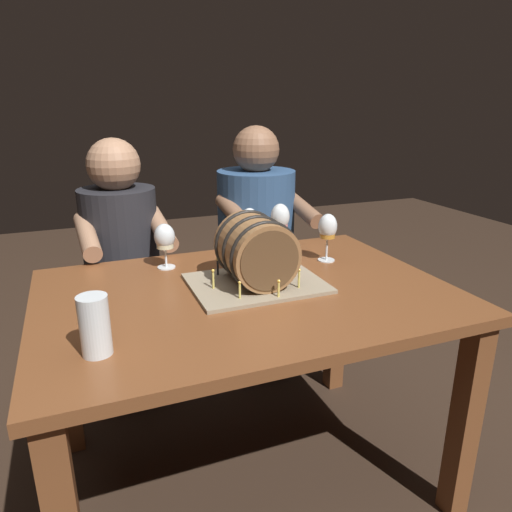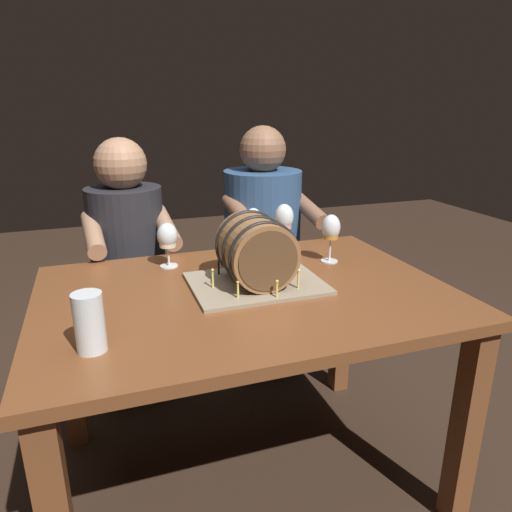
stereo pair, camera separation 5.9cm
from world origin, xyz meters
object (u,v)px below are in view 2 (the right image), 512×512
Objects in this scene: beer_pint at (90,324)px; person_seated_left at (131,283)px; person_seated_right at (263,260)px; dining_table at (246,321)px; barrel_cake at (256,254)px; wine_glass_white at (167,238)px; wine_glass_rose at (284,219)px; wine_glass_amber at (331,230)px; wine_glass_red at (253,223)px.

person_seated_left is at bearing 80.71° from beer_pint.
beer_pint is at bearing -129.42° from person_seated_right.
barrel_cake is (0.04, 0.03, 0.22)m from dining_table.
dining_table is 1.10× the size of person_seated_left.
person_seated_left reaches higher than beer_pint.
person_seated_left is (-0.12, 0.40, -0.31)m from wine_glass_white.
person_seated_right reaches higher than wine_glass_rose.
person_seated_left is 0.63m from person_seated_right.
wine_glass_amber is (0.34, 0.13, 0.02)m from barrel_cake.
barrel_cake is 0.36m from wine_glass_amber.
person_seated_right is at bearing 64.42° from wine_glass_red.
beer_pint is at bearing -152.77° from dining_table.
wine_glass_amber is at bearing -13.66° from wine_glass_white.
wine_glass_red is 0.87m from beer_pint.
person_seated_right is (0.51, 0.40, -0.27)m from wine_glass_white.
wine_glass_rose is (0.22, 0.31, 0.03)m from barrel_cake.
wine_glass_rose is 1.30× the size of beer_pint.
beer_pint is at bearing -99.29° from person_seated_left.
wine_glass_red is 0.31m from wine_glass_amber.
wine_glass_red is at bearing 10.52° from wine_glass_white.
wine_glass_white is at bearing 122.60° from dining_table.
person_seated_left reaches higher than wine_glass_rose.
barrel_cake is at bearing -107.36° from wine_glass_red.
barrel_cake is at bearing 34.89° from dining_table.
person_seated_right reaches higher than wine_glass_amber.
wine_glass_white is at bearing -175.50° from wine_glass_rose.
person_seated_right is (0.78, 0.95, -0.23)m from beer_pint.
person_seated_right reaches higher than barrel_cake.
person_seated_right reaches higher than wine_glass_red.
barrel_cake is at bearing 27.95° from beer_pint.
wine_glass_rose is at bearing -32.16° from person_seated_left.
wine_glass_red is (0.15, 0.37, 0.23)m from dining_table.
wine_glass_rose is at bearing 122.55° from wine_glass_amber.
person_seated_right is (0.16, 0.34, -0.28)m from wine_glass_red.
person_seated_right is (0.63, 0.00, 0.04)m from person_seated_left.
person_seated_left is 0.97× the size of person_seated_right.
dining_table is 0.78m from person_seated_left.
barrel_cake is 2.37× the size of wine_glass_red.
wine_glass_amber is 0.15× the size of person_seated_left.
wine_glass_red reaches higher than wine_glass_white.
wine_glass_white is at bearing 131.18° from barrel_cake.
wine_glass_red is (0.11, 0.34, 0.01)m from barrel_cake.
wine_glass_white is 0.60m from wine_glass_amber.
wine_glass_rose is 0.21m from wine_glass_amber.
person_seated_left reaches higher than dining_table.
wine_glass_rose is at bearing 38.35° from beer_pint.
person_seated_left is (0.16, 0.95, -0.27)m from beer_pint.
wine_glass_red is 1.09× the size of wine_glass_white.
barrel_cake reaches higher than dining_table.
dining_table is at bearing -128.20° from wine_glass_rose.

